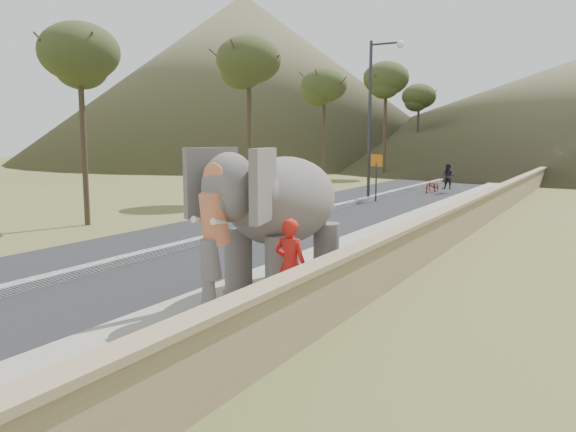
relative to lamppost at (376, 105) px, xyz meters
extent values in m
plane|color=olive|center=(4.69, -17.79, -4.87)|extent=(160.00, 160.00, 0.00)
cube|color=black|center=(-0.31, -7.79, -4.86)|extent=(7.00, 120.00, 0.03)
cube|color=black|center=(-0.31, -7.79, -4.76)|extent=(0.35, 120.00, 0.22)
cube|color=#9E9687|center=(4.69, -7.79, -4.80)|extent=(3.00, 120.00, 0.15)
cube|color=tan|center=(6.34, -7.79, -4.32)|extent=(0.30, 120.00, 1.10)
cylinder|color=#2F3035|center=(-0.31, 0.00, -0.87)|extent=(0.16, 0.16, 8.00)
cylinder|color=#2F3035|center=(0.49, 0.00, 2.93)|extent=(1.60, 0.10, 0.10)
sphere|color=#FFF2CC|center=(1.19, 0.00, 2.83)|extent=(0.36, 0.36, 0.36)
cylinder|color=#2D2D33|center=(0.19, -0.22, -3.87)|extent=(0.08, 0.08, 2.00)
cube|color=#C86812|center=(0.19, -0.22, -2.77)|extent=(0.60, 0.05, 0.60)
cone|color=brown|center=(-33.31, 37.21, 6.13)|extent=(60.00, 60.00, 22.00)
imported|color=red|center=(5.64, -18.53, -3.87)|extent=(0.62, 0.41, 1.71)
imported|color=maroon|center=(1.39, 5.82, -4.44)|extent=(0.83, 1.73, 0.87)
imported|color=#232227|center=(2.30, 5.82, -3.86)|extent=(0.82, 0.68, 1.52)
camera|label=1|loc=(10.43, -26.94, -1.61)|focal=35.00mm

